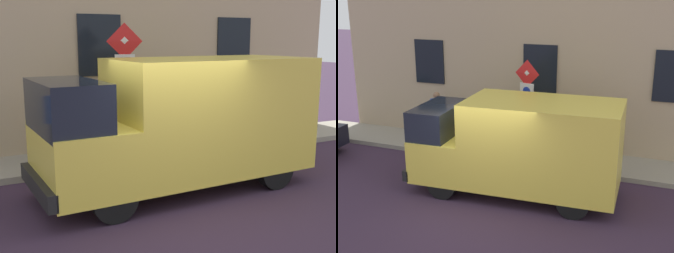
% 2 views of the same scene
% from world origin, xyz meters
% --- Properties ---
extents(ground_plane, '(80.00, 80.00, 0.00)m').
position_xyz_m(ground_plane, '(0.00, 0.00, 0.00)').
color(ground_plane, '#362538').
extents(sidewalk_slab, '(1.75, 16.49, 0.14)m').
position_xyz_m(sidewalk_slab, '(3.47, 0.00, 0.07)').
color(sidewalk_slab, gray).
rests_on(sidewalk_slab, ground_plane).
extents(sign_post_stacked, '(0.20, 0.55, 2.94)m').
position_xyz_m(sign_post_stacked, '(2.80, -0.08, 2.12)').
color(sign_post_stacked, '#474C47').
rests_on(sign_post_stacked, sidewalk_slab).
extents(delivery_van, '(2.24, 5.42, 2.50)m').
position_xyz_m(delivery_van, '(0.89, -0.51, 1.33)').
color(delivery_van, yellow).
rests_on(delivery_van, ground_plane).
extents(bicycle_purple, '(0.46, 1.71, 0.89)m').
position_xyz_m(bicycle_purple, '(3.79, -1.14, 0.51)').
color(bicycle_purple, black).
rests_on(bicycle_purple, sidewalk_slab).
extents(bicycle_green, '(0.46, 1.72, 0.89)m').
position_xyz_m(bicycle_green, '(3.79, -0.11, 0.51)').
color(bicycle_green, black).
rests_on(bicycle_green, sidewalk_slab).
extents(bicycle_red, '(0.47, 1.72, 0.89)m').
position_xyz_m(bicycle_red, '(3.79, 0.93, 0.51)').
color(bicycle_red, black).
rests_on(bicycle_red, sidewalk_slab).
extents(litter_bin, '(0.44, 0.44, 0.90)m').
position_xyz_m(litter_bin, '(2.94, 0.31, 0.59)').
color(litter_bin, '#2D5133').
rests_on(litter_bin, sidewalk_slab).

